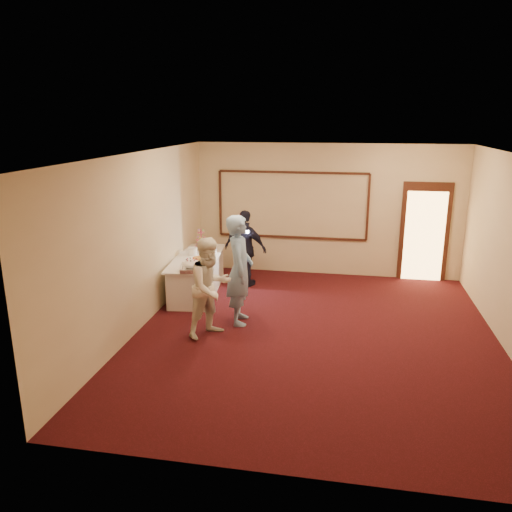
{
  "coord_description": "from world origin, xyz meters",
  "views": [
    {
      "loc": [
        0.43,
        -7.81,
        3.55
      ],
      "look_at": [
        -1.13,
        0.64,
        1.15
      ],
      "focal_mm": 35.0,
      "sensor_mm": 36.0,
      "label": 1
    }
  ],
  "objects": [
    {
      "name": "plate_stack_b",
      "position": [
        -2.34,
        2.11,
        0.85
      ],
      "size": [
        0.19,
        0.19,
        0.16
      ],
      "color": "white",
      "rests_on": "buffet_table"
    },
    {
      "name": "plate_stack_a",
      "position": [
        -2.68,
        1.81,
        0.85
      ],
      "size": [
        0.2,
        0.2,
        0.16
      ],
      "color": "white",
      "rests_on": "buffet_table"
    },
    {
      "name": "pavlova_tray",
      "position": [
        -2.39,
        0.8,
        0.86
      ],
      "size": [
        0.51,
        0.6,
        0.21
      ],
      "color": "silver",
      "rests_on": "buffet_table"
    },
    {
      "name": "buffet_table",
      "position": [
        -2.56,
        1.67,
        0.39
      ],
      "size": [
        1.12,
        2.36,
        0.77
      ],
      "color": "silver",
      "rests_on": "floor"
    },
    {
      "name": "room_walls",
      "position": [
        0.0,
        0.0,
        2.03
      ],
      "size": [
        6.04,
        7.04,
        3.02
      ],
      "color": "beige",
      "rests_on": "floor"
    },
    {
      "name": "wall_molding",
      "position": [
        -0.8,
        3.47,
        1.6
      ],
      "size": [
        3.45,
        0.04,
        1.55
      ],
      "color": "black",
      "rests_on": "room_walls"
    },
    {
      "name": "guest",
      "position": [
        -1.66,
        2.31,
        0.83
      ],
      "size": [
        1.04,
        0.65,
        1.66
      ],
      "primitive_type": "imported",
      "rotation": [
        0.0,
        0.0,
        2.88
      ],
      "color": "black",
      "rests_on": "floor"
    },
    {
      "name": "tart",
      "position": [
        -2.44,
        1.46,
        0.8
      ],
      "size": [
        0.3,
        0.3,
        0.06
      ],
      "color": "white",
      "rests_on": "buffet_table"
    },
    {
      "name": "doorway",
      "position": [
        2.15,
        3.45,
        1.08
      ],
      "size": [
        1.05,
        0.07,
        2.2
      ],
      "color": "black",
      "rests_on": "floor"
    },
    {
      "name": "woman",
      "position": [
        -1.71,
        -0.3,
        0.84
      ],
      "size": [
        1.0,
        1.04,
        1.68
      ],
      "primitive_type": "imported",
      "rotation": [
        0.0,
        0.0,
        0.94
      ],
      "color": "white",
      "rests_on": "floor"
    },
    {
      "name": "floor",
      "position": [
        0.0,
        0.0,
        0.0
      ],
      "size": [
        7.0,
        7.0,
        0.0
      ],
      "primitive_type": "plane",
      "color": "black",
      "rests_on": "ground"
    },
    {
      "name": "camera_flash",
      "position": [
        -1.59,
        2.13,
        1.24
      ],
      "size": [
        0.07,
        0.04,
        0.05
      ],
      "primitive_type": "cube",
      "rotation": [
        0.0,
        0.0,
        -0.0
      ],
      "color": "white",
      "rests_on": "guest"
    },
    {
      "name": "cupcake_stand",
      "position": [
        -2.7,
        2.51,
        0.93
      ],
      "size": [
        0.3,
        0.3,
        0.44
      ],
      "color": "#D5467F",
      "rests_on": "buffet_table"
    },
    {
      "name": "man",
      "position": [
        -1.36,
        0.32,
        0.98
      ],
      "size": [
        0.57,
        0.78,
        1.95
      ],
      "primitive_type": "imported",
      "rotation": [
        0.0,
        0.0,
        1.73
      ],
      "color": "#7EA4CF",
      "rests_on": "floor"
    }
  ]
}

